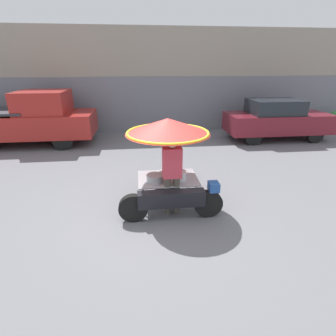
{
  "coord_description": "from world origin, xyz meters",
  "views": [
    {
      "loc": [
        -0.3,
        -4.75,
        2.96
      ],
      "look_at": [
        0.3,
        0.38,
        0.88
      ],
      "focal_mm": 28.0,
      "sensor_mm": 36.0,
      "label": 1
    }
  ],
  "objects_px": {
    "vendor_person": "(172,172)",
    "pickup_truck": "(27,120)",
    "potted_plant": "(336,119)",
    "parked_car": "(276,119)",
    "vendor_motorcycle_cart": "(168,142)"
  },
  "relations": [
    {
      "from": "vendor_motorcycle_cart",
      "to": "vendor_person",
      "type": "bearing_deg",
      "value": -83.25
    },
    {
      "from": "vendor_motorcycle_cart",
      "to": "vendor_person",
      "type": "relative_size",
      "value": 1.27
    },
    {
      "from": "vendor_person",
      "to": "pickup_truck",
      "type": "distance_m",
      "value": 7.36
    },
    {
      "from": "parked_car",
      "to": "pickup_truck",
      "type": "xyz_separation_m",
      "value": [
        -9.74,
        0.38,
        0.14
      ]
    },
    {
      "from": "vendor_motorcycle_cart",
      "to": "parked_car",
      "type": "distance_m",
      "value": 7.04
    },
    {
      "from": "vendor_person",
      "to": "parked_car",
      "type": "xyz_separation_m",
      "value": [
        4.97,
        5.22,
        -0.11
      ]
    },
    {
      "from": "parked_car",
      "to": "potted_plant",
      "type": "bearing_deg",
      "value": 17.85
    },
    {
      "from": "potted_plant",
      "to": "vendor_person",
      "type": "bearing_deg",
      "value": -143.29
    },
    {
      "from": "vendor_person",
      "to": "parked_car",
      "type": "relative_size",
      "value": 0.4
    },
    {
      "from": "vendor_motorcycle_cart",
      "to": "pickup_truck",
      "type": "bearing_deg",
      "value": 131.86
    },
    {
      "from": "vendor_motorcycle_cart",
      "to": "vendor_person",
      "type": "distance_m",
      "value": 0.61
    },
    {
      "from": "parked_car",
      "to": "potted_plant",
      "type": "distance_m",
      "value": 3.78
    },
    {
      "from": "parked_car",
      "to": "pickup_truck",
      "type": "bearing_deg",
      "value": 177.77
    },
    {
      "from": "vendor_person",
      "to": "potted_plant",
      "type": "height_order",
      "value": "vendor_person"
    },
    {
      "from": "vendor_motorcycle_cart",
      "to": "potted_plant",
      "type": "relative_size",
      "value": 2.29
    }
  ]
}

